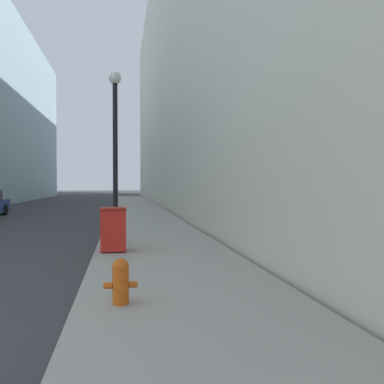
% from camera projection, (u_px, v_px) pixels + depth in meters
% --- Properties ---
extents(sidewalk_right, '(3.38, 60.00, 0.15)m').
position_uv_depth(sidewalk_right, '(140.00, 214.00, 21.18)').
color(sidewalk_right, '#9E998E').
rests_on(sidewalk_right, ground).
extents(building_right_stone, '(12.00, 60.00, 21.73)m').
position_uv_depth(building_right_stone, '(232.00, 72.00, 30.24)').
color(building_right_stone, beige).
rests_on(building_right_stone, ground).
extents(fire_hydrant, '(0.47, 0.35, 0.63)m').
position_uv_depth(fire_hydrant, '(121.00, 280.00, 5.19)').
color(fire_hydrant, '#D15614').
rests_on(fire_hydrant, sidewalk_right).
extents(trash_bin, '(0.62, 0.64, 1.08)m').
position_uv_depth(trash_bin, '(114.00, 229.00, 9.24)').
color(trash_bin, red).
rests_on(trash_bin, sidewalk_right).
extents(lamppost, '(0.38, 0.38, 5.10)m').
position_uv_depth(lamppost, '(115.00, 144.00, 11.46)').
color(lamppost, black).
rests_on(lamppost, sidewalk_right).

